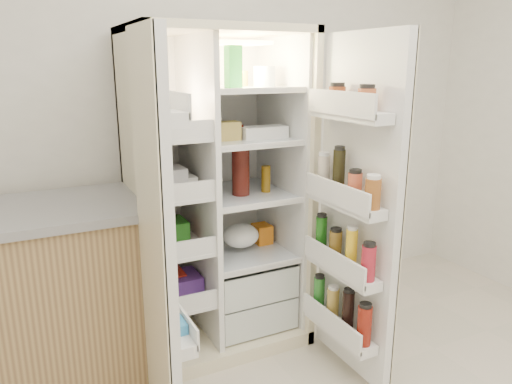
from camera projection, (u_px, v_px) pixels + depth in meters
name	position (u px, v px, depth m)	size (l,w,h in m)	color
wall_back	(217.00, 106.00, 3.06)	(4.00, 0.02, 2.70)	silver
refrigerator	(217.00, 216.00, 2.85)	(0.92, 0.70, 1.80)	beige
freezer_door	(157.00, 238.00, 2.07)	(0.15, 0.40, 1.72)	silver
fridge_door	(355.00, 216.00, 2.42)	(0.17, 0.58, 1.72)	silver
kitchen_counter	(17.00, 302.00, 2.38)	(1.30, 0.69, 0.94)	#9E804F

